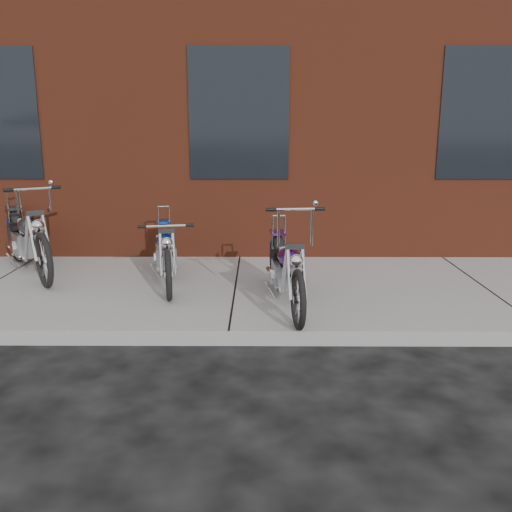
{
  "coord_description": "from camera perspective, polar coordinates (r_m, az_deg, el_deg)",
  "views": [
    {
      "loc": [
        0.29,
        -4.79,
        2.02
      ],
      "look_at": [
        0.25,
        0.8,
        0.69
      ],
      "focal_mm": 38.0,
      "sensor_mm": 36.0,
      "label": 1
    }
  ],
  "objects": [
    {
      "name": "ground",
      "position": [
        5.21,
        -2.88,
        -9.44
      ],
      "size": [
        120.0,
        120.0,
        0.0
      ],
      "primitive_type": "plane",
      "color": "black",
      "rests_on": "ground"
    },
    {
      "name": "sidewalk",
      "position": [
        6.59,
        -2.17,
        -3.78
      ],
      "size": [
        22.0,
        3.0,
        0.15
      ],
      "primitive_type": "cube",
      "color": "gray",
      "rests_on": "ground"
    },
    {
      "name": "building_brick",
      "position": [
        12.95,
        -1.0,
        22.19
      ],
      "size": [
        22.0,
        10.0,
        8.0
      ],
      "primitive_type": "cube",
      "color": "maroon",
      "rests_on": "ground"
    },
    {
      "name": "chopper_purple",
      "position": [
        5.82,
        3.18,
        -1.63
      ],
      "size": [
        0.49,
        2.02,
        1.13
      ],
      "rotation": [
        0.0,
        0.0,
        -1.46
      ],
      "color": "black",
      "rests_on": "sidewalk"
    },
    {
      "name": "chopper_blue",
      "position": [
        6.73,
        -9.43,
        0.22
      ],
      "size": [
        0.59,
        1.97,
        0.86
      ],
      "rotation": [
        0.0,
        0.0,
        -1.37
      ],
      "color": "black",
      "rests_on": "sidewalk"
    },
    {
      "name": "chopper_third",
      "position": [
        7.71,
        -22.91,
        1.47
      ],
      "size": [
        1.4,
        1.98,
        1.18
      ],
      "rotation": [
        0.0,
        0.0,
        -0.97
      ],
      "color": "black",
      "rests_on": "sidewalk"
    }
  ]
}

